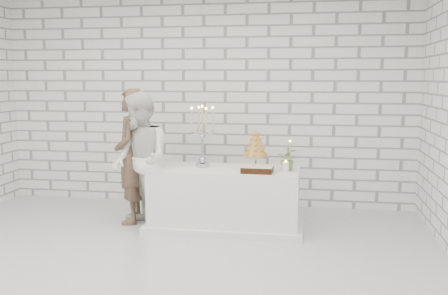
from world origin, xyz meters
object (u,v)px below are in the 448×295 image
(cake_table, at_px, (225,198))
(bride, at_px, (140,161))
(candelabra, at_px, (202,136))
(groom, at_px, (131,156))
(croquembouche, at_px, (256,149))

(cake_table, height_order, bride, bride)
(cake_table, height_order, candelabra, candelabra)
(cake_table, xyz_separation_m, groom, (-1.24, 0.07, 0.49))
(groom, bearing_deg, cake_table, 74.30)
(cake_table, bearing_deg, croquembouche, 12.14)
(cake_table, xyz_separation_m, bride, (-1.03, -0.19, 0.47))
(cake_table, distance_m, bride, 1.15)
(cake_table, height_order, croquembouche, croquembouche)
(candelabra, distance_m, croquembouche, 0.68)
(bride, bearing_deg, croquembouche, 63.65)
(croquembouche, bearing_deg, cake_table, -167.86)
(cake_table, height_order, groom, groom)
(bride, relative_size, croquembouche, 3.55)
(bride, bearing_deg, cake_table, 63.17)
(candelabra, bearing_deg, groom, 179.05)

